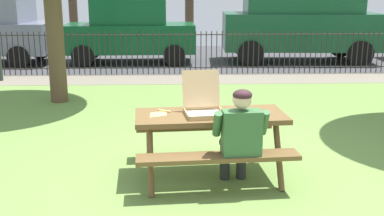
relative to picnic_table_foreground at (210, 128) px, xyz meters
The scene contains 10 objects.
ground 1.67m from the picnic_table_foreground, 87.84° to the left, with size 28.00×10.72×0.02m, color olive.
cobblestone_walkway 6.25m from the picnic_table_foreground, 89.46° to the left, with size 28.00×1.40×0.01m, color gray.
street_asphalt 10.03m from the picnic_table_foreground, 89.66° to the left, with size 28.00×6.20×0.01m, color #424247.
picnic_table_foreground is the anchor object (origin of this frame).
pizza_box_open 0.30m from the picnic_table_foreground, 164.16° to the left, with size 0.52×0.57×0.50m.
pizza_slice_on_table 0.64m from the picnic_table_foreground, behind, with size 0.29×0.31×0.02m.
adult_at_table 0.56m from the picnic_table_foreground, 59.12° to the right, with size 0.62×0.61×1.19m.
iron_fence_streetside 6.92m from the picnic_table_foreground, 89.51° to the left, with size 21.62×0.03×1.14m.
parked_car_center 9.15m from the picnic_table_foreground, 101.21° to the left, with size 3.93×1.89×1.98m.
parked_car_right 9.64m from the picnic_table_foreground, 68.99° to the left, with size 4.80×2.28×2.46m.
Camera 1 is at (-0.48, -5.56, 2.23)m, focal length 43.47 mm.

